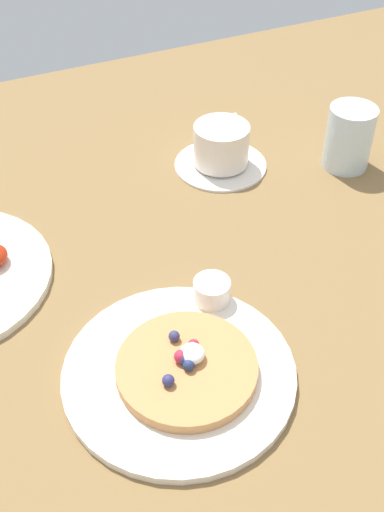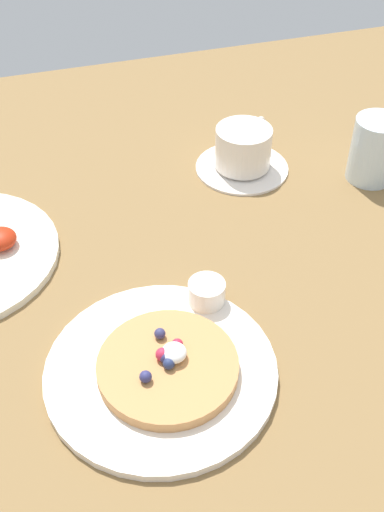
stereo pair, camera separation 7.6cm
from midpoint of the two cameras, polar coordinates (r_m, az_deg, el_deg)
The scene contains 7 objects.
ground_plane at distance 0.80m, azimuth 3.42°, elevation -4.15°, with size 2.05×1.33×0.03m, color olive.
pancake_plate at distance 0.70m, azimuth 0.31°, elevation -10.53°, with size 0.25×0.25×0.01m, color white.
pancake_with_berries at distance 0.68m, azimuth 0.99°, elevation -10.07°, with size 0.15×0.15×0.03m.
syrup_ramekin at distance 0.75m, azimuth 4.25°, elevation -3.41°, with size 0.04×0.04×0.03m.
coffee_saucer at distance 1.00m, azimuth 6.74°, elevation 7.96°, with size 0.14×0.14×0.01m, color white.
coffee_cup at distance 0.98m, azimuth 6.95°, elevation 9.77°, with size 0.10×0.10×0.06m.
water_glass at distance 1.00m, azimuth 18.36°, elevation 9.06°, with size 0.07×0.07×0.10m, color silver.
Camera 2 is at (-0.17, -0.52, 0.56)m, focal length 44.14 mm.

